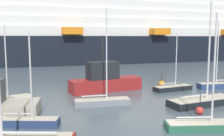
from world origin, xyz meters
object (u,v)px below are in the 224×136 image
(fishing_boat_0, at_px, (105,80))
(sailboat_5, at_px, (202,100))
(channel_buoy_0, at_px, (162,84))
(cruise_ship, at_px, (107,33))
(sailboat_3, at_px, (205,124))
(sailboat_2, at_px, (102,101))
(sailboat_0, at_px, (4,100))
(sailboat_1, at_px, (173,87))
(channel_buoy_2, at_px, (200,110))
(sailboat_7, at_px, (28,121))
(sailboat_4, at_px, (219,85))

(fishing_boat_0, bearing_deg, sailboat_5, 119.43)
(sailboat_5, relative_size, channel_buoy_0, 5.85)
(sailboat_5, xyz_separation_m, channel_buoy_0, (0.40, 8.71, -0.06))
(cruise_ship, bearing_deg, sailboat_3, -97.90)
(sailboat_5, height_order, fishing_boat_0, sailboat_5)
(sailboat_2, bearing_deg, cruise_ship, 78.33)
(sailboat_0, xyz_separation_m, sailboat_1, (18.07, 0.94, -0.04))
(sailboat_5, xyz_separation_m, channel_buoy_2, (-1.91, -2.28, -0.12))
(sailboat_7, relative_size, cruise_ship, 0.06)
(channel_buoy_0, bearing_deg, sailboat_0, -169.53)
(sailboat_1, xyz_separation_m, channel_buoy_0, (-0.22, 2.36, 0.03))
(sailboat_0, distance_m, sailboat_5, 18.26)
(sailboat_0, height_order, sailboat_4, sailboat_4)
(sailboat_0, height_order, fishing_boat_0, sailboat_0)
(sailboat_0, distance_m, cruise_ship, 43.44)
(sailboat_0, distance_m, fishing_boat_0, 10.87)
(channel_buoy_0, distance_m, channel_buoy_2, 11.23)
(fishing_boat_0, bearing_deg, channel_buoy_0, 172.13)
(sailboat_5, bearing_deg, sailboat_2, 157.25)
(cruise_ship, bearing_deg, sailboat_2, -106.11)
(sailboat_3, xyz_separation_m, channel_buoy_0, (4.05, 14.02, -0.01))
(sailboat_4, distance_m, sailboat_5, 8.78)
(cruise_ship, bearing_deg, sailboat_5, -94.01)
(fishing_boat_0, distance_m, channel_buoy_0, 7.48)
(sailboat_5, height_order, channel_buoy_2, sailboat_5)
(sailboat_4, distance_m, channel_buoy_0, 6.82)
(sailboat_1, height_order, sailboat_7, sailboat_1)
(sailboat_5, distance_m, channel_buoy_2, 2.98)
(sailboat_5, bearing_deg, channel_buoy_0, 80.31)
(sailboat_4, distance_m, channel_buoy_2, 11.73)
(sailboat_7, bearing_deg, cruise_ship, 85.90)
(sailboat_1, distance_m, cruise_ship, 37.69)
(channel_buoy_0, bearing_deg, sailboat_2, -145.73)
(fishing_boat_0, height_order, channel_buoy_2, fishing_boat_0)
(sailboat_2, bearing_deg, sailboat_3, -52.87)
(channel_buoy_0, relative_size, cruise_ship, 0.01)
(fishing_boat_0, relative_size, channel_buoy_2, 5.20)
(sailboat_4, xyz_separation_m, channel_buoy_2, (-8.49, -8.10, -0.13))
(fishing_boat_0, xyz_separation_m, cruise_ship, (9.60, 34.96, 6.18))
(sailboat_7, xyz_separation_m, channel_buoy_2, (13.10, -0.98, -0.05))
(sailboat_0, height_order, channel_buoy_0, sailboat_0)
(channel_buoy_0, bearing_deg, channel_buoy_2, -101.89)
(channel_buoy_2, height_order, cruise_ship, cruise_ship)
(sailboat_7, relative_size, fishing_boat_0, 0.76)
(sailboat_2, bearing_deg, sailboat_7, -145.10)
(sailboat_3, bearing_deg, sailboat_4, 60.66)
(sailboat_2, relative_size, cruise_ship, 0.07)
(sailboat_0, xyz_separation_m, sailboat_5, (17.44, -5.41, 0.05))
(channel_buoy_2, bearing_deg, sailboat_3, -119.82)
(sailboat_3, height_order, cruise_ship, cruise_ship)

